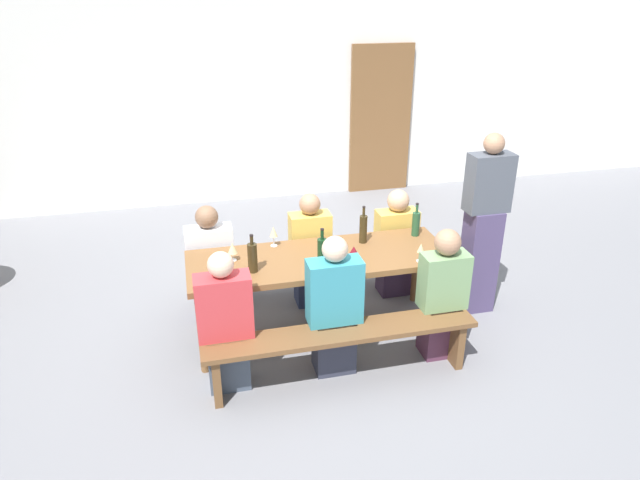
% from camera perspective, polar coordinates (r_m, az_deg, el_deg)
% --- Properties ---
extents(ground_plane, '(24.00, 24.00, 0.00)m').
position_cam_1_polar(ground_plane, '(5.13, 0.00, -9.20)').
color(ground_plane, slate).
extents(back_wall, '(14.00, 0.20, 3.20)m').
position_cam_1_polar(back_wall, '(7.99, -6.53, 15.34)').
color(back_wall, silver).
rests_on(back_wall, ground).
extents(wooden_door, '(0.90, 0.06, 2.10)m').
position_cam_1_polar(wooden_door, '(8.37, 6.11, 11.93)').
color(wooden_door, brown).
rests_on(wooden_door, ground).
extents(tasting_table, '(2.21, 0.77, 0.75)m').
position_cam_1_polar(tasting_table, '(4.79, 0.00, -2.48)').
color(tasting_table, brown).
rests_on(tasting_table, ground).
extents(bench_near, '(2.11, 0.30, 0.45)m').
position_cam_1_polar(bench_near, '(4.38, 2.16, -10.09)').
color(bench_near, brown).
rests_on(bench_near, ground).
extents(bench_far, '(2.11, 0.30, 0.45)m').
position_cam_1_polar(bench_far, '(5.52, -1.69, -2.27)').
color(bench_far, brown).
rests_on(bench_far, ground).
extents(wine_bottle_0, '(0.08, 0.08, 0.32)m').
position_cam_1_polar(wine_bottle_0, '(4.48, -6.81, -1.73)').
color(wine_bottle_0, '#332814').
rests_on(wine_bottle_0, tasting_table).
extents(wine_bottle_1, '(0.07, 0.07, 0.31)m').
position_cam_1_polar(wine_bottle_1, '(5.18, 9.63, 1.67)').
color(wine_bottle_1, '#234C2D').
rests_on(wine_bottle_1, tasting_table).
extents(wine_bottle_2, '(0.07, 0.07, 0.34)m').
position_cam_1_polar(wine_bottle_2, '(4.97, 4.38, 1.17)').
color(wine_bottle_2, '#332814').
rests_on(wine_bottle_2, tasting_table).
extents(wine_bottle_3, '(0.08, 0.08, 0.32)m').
position_cam_1_polar(wine_bottle_3, '(4.56, 0.22, -1.14)').
color(wine_bottle_3, '#143319').
rests_on(wine_bottle_3, tasting_table).
extents(wine_glass_0, '(0.08, 0.08, 0.14)m').
position_cam_1_polar(wine_glass_0, '(4.62, 3.42, -1.10)').
color(wine_glass_0, silver).
rests_on(wine_glass_0, tasting_table).
extents(wine_glass_1, '(0.07, 0.07, 0.18)m').
position_cam_1_polar(wine_glass_1, '(4.90, -4.71, 0.78)').
color(wine_glass_1, silver).
rests_on(wine_glass_1, tasting_table).
extents(wine_glass_2, '(0.08, 0.08, 0.16)m').
position_cam_1_polar(wine_glass_2, '(4.69, -8.82, -0.86)').
color(wine_glass_2, silver).
rests_on(wine_glass_2, tasting_table).
extents(wine_glass_3, '(0.06, 0.06, 0.16)m').
position_cam_1_polar(wine_glass_3, '(4.69, 10.12, -0.88)').
color(wine_glass_3, silver).
rests_on(wine_glass_3, tasting_table).
extents(wine_glass_4, '(0.08, 0.08, 0.19)m').
position_cam_1_polar(wine_glass_4, '(4.69, 0.33, -0.25)').
color(wine_glass_4, silver).
rests_on(wine_glass_4, tasting_table).
extents(seated_guest_near_0, '(0.41, 0.24, 1.13)m').
position_cam_1_polar(seated_guest_near_0, '(4.29, -9.50, -8.50)').
color(seated_guest_near_0, '#455061').
rests_on(seated_guest_near_0, ground).
extents(seated_guest_near_1, '(0.42, 0.24, 1.16)m').
position_cam_1_polar(seated_guest_near_1, '(4.39, 1.44, -7.03)').
color(seated_guest_near_1, '#2F3241').
rests_on(seated_guest_near_1, ground).
extents(seated_guest_near_2, '(0.38, 0.24, 1.12)m').
position_cam_1_polar(seated_guest_near_2, '(4.69, 12.20, -5.60)').
color(seated_guest_near_2, '#532C42').
rests_on(seated_guest_near_2, ground).
extents(seated_guest_far_0, '(0.42, 0.24, 1.08)m').
position_cam_1_polar(seated_guest_far_0, '(5.23, -10.92, -2.52)').
color(seated_guest_far_0, '#3C2D48').
rests_on(seated_guest_far_0, ground).
extents(seated_guest_far_1, '(0.38, 0.24, 1.12)m').
position_cam_1_polar(seated_guest_far_1, '(5.32, -0.99, -1.32)').
color(seated_guest_far_1, navy).
rests_on(seated_guest_far_1, ground).
extents(seated_guest_far_2, '(0.40, 0.24, 1.08)m').
position_cam_1_polar(seated_guest_far_2, '(5.56, 7.62, -0.53)').
color(seated_guest_far_2, '#3B2841').
rests_on(seated_guest_far_2, ground).
extents(standing_host, '(0.38, 0.24, 1.70)m').
position_cam_1_polar(standing_host, '(5.32, 16.11, 1.09)').
color(standing_host, '#4B3E65').
rests_on(standing_host, ground).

